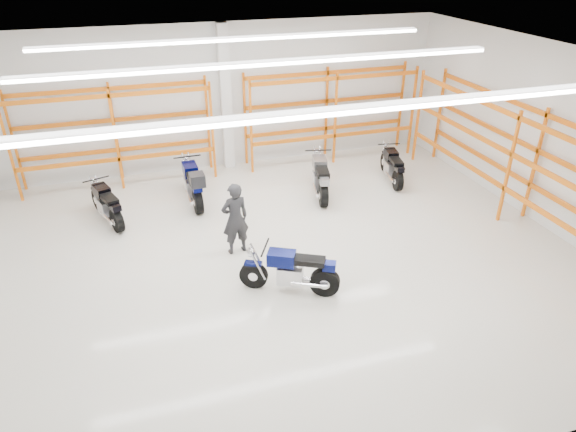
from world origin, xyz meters
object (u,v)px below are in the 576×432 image
object	(u,v)px
structural_column	(226,99)
motorcycle_back_d	(392,167)
motorcycle_back_c	(320,178)
standing_man	(235,219)
motorcycle_back_a	(107,205)
motorcycle_back_b	(193,184)
motorcycle_main	(294,272)

from	to	relation	value
structural_column	motorcycle_back_d	bearing A→B (deg)	-30.81
motorcycle_back_c	standing_man	xyz separation A→B (m)	(-3.00, -2.31, 0.35)
motorcycle_back_a	motorcycle_back_c	size ratio (longest dim) A/B	0.87
standing_man	motorcycle_back_a	bearing A→B (deg)	-49.62
motorcycle_back_b	standing_man	bearing A→B (deg)	-78.42
motorcycle_back_b	motorcycle_back_c	xyz separation A→B (m)	(3.58, -0.55, -0.06)
motorcycle_back_c	motorcycle_back_a	bearing A→B (deg)	178.45
motorcycle_main	motorcycle_back_b	xyz separation A→B (m)	(-1.40, 4.79, 0.11)
motorcycle_main	motorcycle_back_a	size ratio (longest dim) A/B	0.97
motorcycle_back_a	standing_man	size ratio (longest dim) A/B	1.14
motorcycle_back_b	motorcycle_back_c	world-z (taller)	motorcycle_back_b
motorcycle_back_b	motorcycle_back_c	distance (m)	3.63
motorcycle_back_a	motorcycle_back_c	bearing A→B (deg)	-1.55
motorcycle_back_a	motorcycle_main	bearing A→B (deg)	-49.78
motorcycle_back_a	motorcycle_back_c	distance (m)	5.91
structural_column	motorcycle_main	bearing A→B (deg)	-90.82
motorcycle_main	structural_column	distance (m)	7.40
motorcycle_main	motorcycle_back_a	world-z (taller)	motorcycle_main
motorcycle_main	motorcycle_back_d	world-z (taller)	motorcycle_main
motorcycle_back_d	motorcycle_back_a	bearing A→B (deg)	-179.41
motorcycle_back_a	motorcycle_back_b	xyz separation A→B (m)	(2.32, 0.39, 0.11)
motorcycle_back_c	motorcycle_back_d	size ratio (longest dim) A/B	1.13
motorcycle_back_d	standing_man	world-z (taller)	standing_man
motorcycle_back_d	structural_column	bearing A→B (deg)	149.19
motorcycle_back_a	motorcycle_back_d	world-z (taller)	motorcycle_back_a
motorcycle_back_b	motorcycle_back_a	bearing A→B (deg)	-170.39
motorcycle_back_d	motorcycle_back_b	bearing A→B (deg)	177.08
motorcycle_back_d	structural_column	xyz separation A→B (m)	(-4.53, 2.70, 1.77)
motorcycle_main	motorcycle_back_a	xyz separation A→B (m)	(-3.72, 4.40, -0.01)
motorcycle_back_a	structural_column	bearing A→B (deg)	36.13
motorcycle_back_b	structural_column	size ratio (longest dim) A/B	0.54
motorcycle_back_a	motorcycle_back_c	xyz separation A→B (m)	(5.90, -0.16, 0.06)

